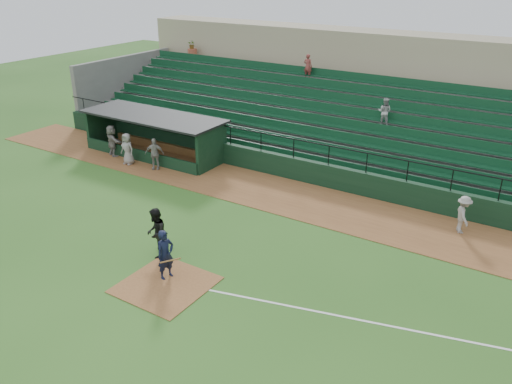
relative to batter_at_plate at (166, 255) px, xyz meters
The scene contains 12 objects.
ground 1.16m from the batter_at_plate, 64.27° to the left, with size 90.00×90.00×0.00m, color #2E5D1E.
warning_track 8.65m from the batter_at_plate, 88.09° to the left, with size 40.00×4.00×0.03m, color brown.
home_plate_dirt 1.06m from the batter_at_plate, 54.85° to the right, with size 3.00×3.00×0.03m, color brown.
foul_line 8.53m from the batter_at_plate, 12.21° to the left, with size 18.00×0.09×0.01m, color white.
stadium_structure 17.11m from the batter_at_plate, 89.05° to the left, with size 38.00×13.08×6.40m.
dugout 13.88m from the batter_at_plate, 132.99° to the left, with size 8.90×3.20×2.42m.
batter_at_plate is the anchor object (origin of this frame).
umpire 1.67m from the batter_at_plate, 143.88° to the left, with size 0.98×0.76×2.01m, color black.
runner 12.44m from the batter_at_plate, 48.64° to the left, with size 1.07×0.61×1.65m, color gray.
dugout_player_a 11.07m from the batter_at_plate, 134.66° to the left, with size 1.04×0.43×1.77m, color gray.
dugout_player_b 12.29m from the batter_at_plate, 141.48° to the left, with size 0.88×0.57×1.79m, color gray.
dugout_player_c 14.00m from the batter_at_plate, 144.31° to the left, with size 1.72×0.55×1.85m, color gray.
Camera 1 is at (11.21, -12.57, 10.64)m, focal length 36.80 mm.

